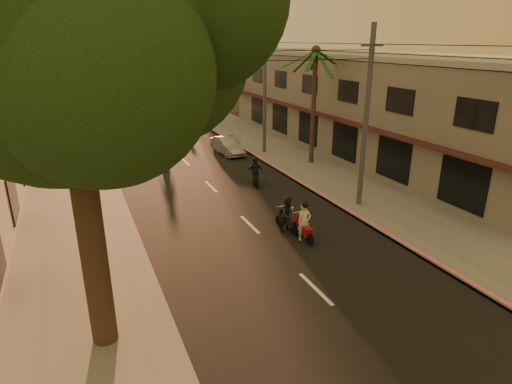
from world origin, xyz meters
TOP-DOWN VIEW (x-y plane):
  - ground at (0.00, 0.00)m, footprint 160.00×160.00m
  - road at (0.00, 20.00)m, footprint 10.00×140.00m
  - sidewalk_right at (7.50, 20.00)m, footprint 5.00×140.00m
  - sidewalk_left at (-7.50, 20.00)m, footprint 5.00×140.00m
  - curb_stripe at (5.10, 15.00)m, footprint 0.20×60.00m
  - shophouse_row at (13.95, 18.00)m, footprint 8.80×34.20m
  - broadleaf_tree at (-6.61, 2.14)m, footprint 9.60×8.70m
  - palm_tree at (8.00, 16.00)m, footprint 5.00×5.00m
  - utility_poles at (6.20, 20.00)m, footprint 1.20×48.26m
  - filler_right at (14.00, 45.00)m, footprint 8.00×14.00m
  - filler_left_far at (-14.00, 52.00)m, footprint 8.00×14.00m
  - scooter_red at (1.55, 5.63)m, footprint 0.70×1.82m
  - scooter_mid_a at (1.31, 6.66)m, footprint 0.93×1.75m
  - scooter_mid_b at (2.54, 13.25)m, footprint 1.17×1.72m
  - scooter_far_a at (-1.31, 20.97)m, footprint 1.23×1.93m
  - scooter_far_b at (2.85, 31.37)m, footprint 1.34×1.64m
  - parked_car at (3.56, 20.91)m, footprint 1.97×4.14m

SIDE VIEW (x-z plane):
  - ground at x=0.00m, z-range 0.00..0.00m
  - road at x=0.00m, z-range 0.00..0.02m
  - sidewalk_right at x=7.50m, z-range 0.00..0.12m
  - sidewalk_left at x=-7.50m, z-range 0.00..0.12m
  - curb_stripe at x=5.10m, z-range 0.00..0.20m
  - parked_car at x=3.56m, z-range 0.00..1.30m
  - scooter_far_b at x=2.85m, z-range -0.06..1.59m
  - scooter_mid_a at x=1.31m, z-range -0.08..1.64m
  - scooter_red at x=1.55m, z-range -0.11..1.68m
  - scooter_mid_b at x=2.54m, z-range -0.08..1.65m
  - scooter_far_a at x=-1.31m, z-range -0.09..1.87m
  - filler_right at x=14.00m, z-range 0.00..6.00m
  - filler_left_far at x=-14.00m, z-range 0.00..7.00m
  - shophouse_row at x=13.95m, z-range 0.00..7.30m
  - utility_poles at x=6.20m, z-range 2.04..11.04m
  - palm_tree at x=8.00m, z-range 3.05..11.25m
  - broadleaf_tree at x=-6.61m, z-range 2.43..14.53m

